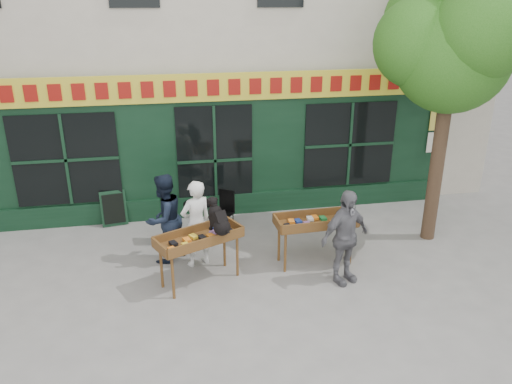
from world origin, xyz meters
The scene contains 13 objects.
ground centered at (0.00, 0.00, 0.00)m, with size 80.00×80.00×0.00m, color slate.
street_tree centered at (4.34, 0.36, 4.11)m, with size 3.05×2.90×5.60m.
book_cart_center centered at (-0.62, -0.58, 0.82)m, with size 1.62×1.19×0.99m.
dog centered at (-0.27, -0.63, 1.29)m, with size 0.34×0.60×0.60m, color black, non-canonical shape.
woman centered at (-0.62, 0.07, 0.85)m, with size 0.62×0.41×1.70m, color white.
book_cart_right centered at (1.59, -0.29, 0.82)m, with size 1.52×0.68×0.99m.
man_right centered at (1.89, -1.04, 0.87)m, with size 1.03×0.43×1.75m, color slate.
bistro_table centered at (-0.51, 1.26, 0.54)m, with size 0.60×0.60×0.76m.
bistro_chair_left centered at (-1.14, 1.15, 0.56)m, with size 0.42×0.42×0.95m.
bistro_chair_right centered at (0.09, 1.39, 0.56)m, with size 0.50×0.51×0.95m.
potted_plant centered at (-0.51, 1.26, 0.92)m, with size 0.16×0.11×0.30m, color gray.
man_left centered at (-1.21, 0.36, 0.88)m, with size 0.85×0.66×1.75m, color black.
chalkboard centered at (-2.32, 2.19, 0.40)m, with size 0.58×0.28×0.79m.
Camera 1 is at (-1.11, -8.46, 4.79)m, focal length 35.00 mm.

